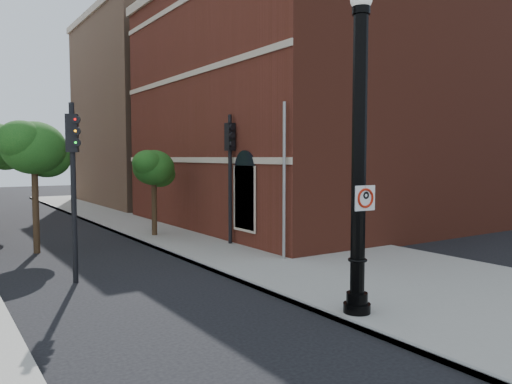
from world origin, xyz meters
TOP-DOWN VIEW (x-y plane):
  - ground at (0.00, 0.00)m, footprint 120.00×120.00m
  - sidewalk_right at (6.00, 10.00)m, footprint 8.00×60.00m
  - curb_edge at (2.05, 10.00)m, footprint 0.10×60.00m
  - brick_wall_building at (16.00, 14.00)m, footprint 22.30×16.30m
  - bg_building_tan_b at (16.00, 30.00)m, footprint 22.00×14.00m
  - lamppost at (2.58, 0.45)m, footprint 0.62×0.62m
  - no_parking_sign at (2.60, 0.26)m, footprint 0.56×0.09m
  - traffic_signal_left at (-1.94, 7.21)m, footprint 0.42×0.46m
  - traffic_signal_right at (4.80, 9.85)m, footprint 0.36×0.45m
  - utility_pole at (4.80, 6.21)m, footprint 0.11×0.11m
  - street_tree_a at (-2.03, 12.69)m, footprint 2.76×2.49m
  - street_tree_c at (3.08, 13.68)m, footprint 2.19×1.98m

SIDE VIEW (x-z plane):
  - ground at x=0.00m, z-range 0.00..0.00m
  - sidewalk_right at x=6.00m, z-range 0.00..0.12m
  - curb_edge at x=2.05m, z-range 0.00..0.14m
  - no_parking_sign at x=2.60m, z-range 2.46..3.01m
  - utility_pole at x=4.80m, z-range 0.00..5.51m
  - street_tree_c at x=3.08m, z-range 1.13..5.08m
  - lamppost at x=2.58m, z-range -0.28..7.01m
  - traffic_signal_left at x=-1.94m, z-range 0.90..6.07m
  - traffic_signal_right at x=4.80m, z-range 0.93..6.26m
  - street_tree_a at x=-2.03m, z-range 1.43..6.40m
  - brick_wall_building at x=16.00m, z-range 0.01..12.51m
  - bg_building_tan_b at x=16.00m, z-range 0.00..14.00m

